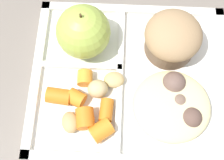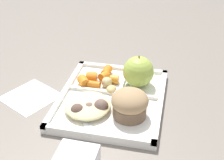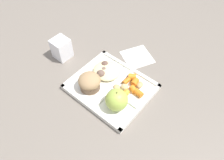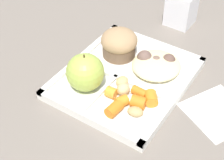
# 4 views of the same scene
# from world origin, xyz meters

# --- Properties ---
(ground) EXTENTS (6.00, 6.00, 0.00)m
(ground) POSITION_xyz_m (0.00, 0.00, 0.00)
(ground) COLOR slate
(lunch_tray) EXTENTS (0.31, 0.27, 0.02)m
(lunch_tray) POSITION_xyz_m (-0.00, 0.00, 0.01)
(lunch_tray) COLOR white
(lunch_tray) RESTS_ON ground
(green_apple) EXTENTS (0.08, 0.08, 0.09)m
(green_apple) POSITION_xyz_m (-0.08, 0.06, 0.06)
(green_apple) COLOR #A8C14C
(green_apple) RESTS_ON lunch_tray
(bran_muffin) EXTENTS (0.09, 0.09, 0.07)m
(bran_muffin) POSITION_xyz_m (0.06, 0.06, 0.05)
(bran_muffin) COLOR brown
(bran_muffin) RESTS_ON lunch_tray
(carrot_slice_edge) EXTENTS (0.04, 0.03, 0.02)m
(carrot_slice_edge) POSITION_xyz_m (-0.11, -0.04, 0.03)
(carrot_slice_edge) COLOR orange
(carrot_slice_edge) RESTS_ON lunch_tray
(carrot_slice_diagonal) EXTENTS (0.03, 0.03, 0.02)m
(carrot_slice_diagonal) POSITION_xyz_m (-0.08, -0.04, 0.03)
(carrot_slice_diagonal) COLOR orange
(carrot_slice_diagonal) RESTS_ON lunch_tray
(carrot_slice_near_corner) EXTENTS (0.03, 0.03, 0.03)m
(carrot_slice_near_corner) POSITION_xyz_m (-0.07, -0.07, 0.03)
(carrot_slice_near_corner) COLOR orange
(carrot_slice_near_corner) RESTS_ON lunch_tray
(carrot_slice_center) EXTENTS (0.04, 0.04, 0.03)m
(carrot_slice_center) POSITION_xyz_m (-0.04, -0.09, 0.03)
(carrot_slice_center) COLOR orange
(carrot_slice_center) RESTS_ON lunch_tray
(carrot_slice_small) EXTENTS (0.02, 0.03, 0.02)m
(carrot_slice_small) POSITION_xyz_m (-0.04, -0.06, 0.02)
(carrot_slice_small) COLOR orange
(carrot_slice_small) RESTS_ON lunch_tray
(carrot_slice_back) EXTENTS (0.02, 0.02, 0.02)m
(carrot_slice_back) POSITION_xyz_m (-0.07, -0.01, 0.03)
(carrot_slice_back) COLOR orange
(carrot_slice_back) RESTS_ON lunch_tray
(potato_chunk_small) EXTENTS (0.03, 0.03, 0.02)m
(potato_chunk_small) POSITION_xyz_m (-0.03, -0.01, 0.02)
(potato_chunk_small) COLOR tan
(potato_chunk_small) RESTS_ON lunch_tray
(potato_chunk_golden) EXTENTS (0.03, 0.04, 0.02)m
(potato_chunk_golden) POSITION_xyz_m (-0.09, -0.08, 0.02)
(potato_chunk_golden) COLOR tan
(potato_chunk_golden) RESTS_ON lunch_tray
(potato_chunk_large) EXTENTS (0.04, 0.03, 0.03)m
(potato_chunk_large) POSITION_xyz_m (-0.05, -0.02, 0.03)
(potato_chunk_large) COLOR tan
(potato_chunk_large) RESTS_ON lunch_tray
(egg_noodle_pile) EXTENTS (0.12, 0.11, 0.03)m
(egg_noodle_pile) POSITION_xyz_m (0.06, -0.05, 0.03)
(egg_noodle_pile) COLOR beige
(egg_noodle_pile) RESTS_ON lunch_tray
(meatball_center) EXTENTS (0.03, 0.03, 0.03)m
(meatball_center) POSITION_xyz_m (0.09, -0.06, 0.03)
(meatball_center) COLOR brown
(meatball_center) RESTS_ON lunch_tray
(meatball_back) EXTENTS (0.03, 0.03, 0.03)m
(meatball_back) POSITION_xyz_m (0.07, -0.04, 0.03)
(meatball_back) COLOR #755B4C
(meatball_back) RESTS_ON lunch_tray
(meatball_side) EXTENTS (0.04, 0.04, 0.04)m
(meatball_side) POSITION_xyz_m (0.07, -0.01, 0.03)
(meatball_side) COLOR brown
(meatball_side) RESTS_ON lunch_tray
(plastic_fork) EXTENTS (0.14, 0.08, 0.00)m
(plastic_fork) POSITION_xyz_m (0.10, -0.04, 0.01)
(plastic_fork) COLOR silver
(plastic_fork) RESTS_ON lunch_tray
(milk_carton) EXTENTS (0.07, 0.07, 0.10)m
(milk_carton) POSITION_xyz_m (0.29, -0.00, 0.05)
(milk_carton) COLOR white
(milk_carton) RESTS_ON ground
(paper_napkin) EXTENTS (0.17, 0.17, 0.00)m
(paper_napkin) POSITION_xyz_m (0.02, -0.22, 0.00)
(paper_napkin) COLOR white
(paper_napkin) RESTS_ON ground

